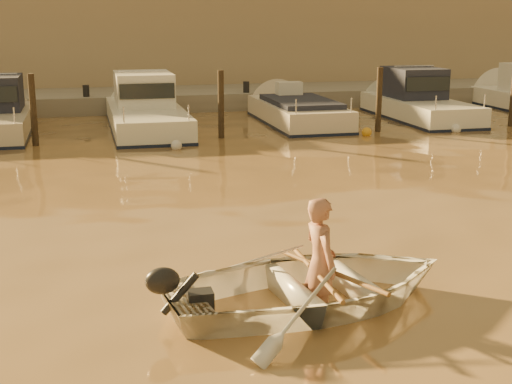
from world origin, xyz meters
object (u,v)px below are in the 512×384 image
object	(u,v)px
moored_boat_2	(146,110)
dinghy	(313,285)
waterfront_building	(170,40)
moored_boat_3	(298,117)
moored_boat_4	(420,101)
person	(320,263)

from	to	relation	value
moored_boat_2	dinghy	bearing A→B (deg)	-87.25
waterfront_building	moored_boat_3	bearing A→B (deg)	-75.46
moored_boat_3	waterfront_building	bearing A→B (deg)	104.54
dinghy	moored_boat_2	distance (m)	14.81
moored_boat_3	moored_boat_4	world-z (taller)	moored_boat_4
person	moored_boat_4	size ratio (longest dim) A/B	0.26
waterfront_building	moored_boat_2	bearing A→B (deg)	-101.33
moored_boat_2	waterfront_building	bearing A→B (deg)	78.67
moored_boat_2	moored_boat_3	xyz separation A→B (m)	(5.06, 0.00, -0.40)
person	moored_boat_3	distance (m)	15.38
moored_boat_4	moored_boat_2	bearing A→B (deg)	180.00
moored_boat_2	moored_boat_4	world-z (taller)	same
moored_boat_4	moored_boat_3	bearing A→B (deg)	180.00
moored_boat_3	waterfront_building	xyz separation A→B (m)	(-2.85, 11.00, 2.17)
moored_boat_3	waterfront_building	size ratio (longest dim) A/B	0.14
dinghy	person	world-z (taller)	person
moored_boat_2	moored_boat_3	distance (m)	5.07
moored_boat_3	dinghy	bearing A→B (deg)	-106.37
moored_boat_2	moored_boat_4	bearing A→B (deg)	0.00
person	waterfront_building	world-z (taller)	waterfront_building
moored_boat_2	moored_boat_4	distance (m)	9.50
moored_boat_4	waterfront_building	xyz separation A→B (m)	(-7.30, 11.00, 1.77)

